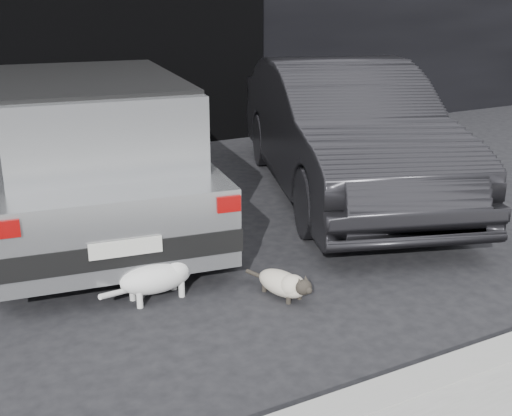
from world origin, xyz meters
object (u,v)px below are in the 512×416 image
second_car (344,130)px  cat_white (161,274)px  cat_siamese (286,284)px  silver_hatchback (93,145)px

second_car → cat_white: bearing=-132.1°
cat_siamese → silver_hatchback: bearing=-83.3°
silver_hatchback → cat_white: size_ratio=4.90×
second_car → cat_white: (-2.76, -1.53, -0.55)m
second_car → cat_siamese: size_ratio=6.75×
cat_siamese → cat_white: cat_white is taller
second_car → cat_siamese: (-1.92, -1.98, -0.64)m
silver_hatchback → cat_siamese: 2.56m
silver_hatchback → second_car: size_ratio=0.94×
second_car → cat_siamese: second_car is taller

